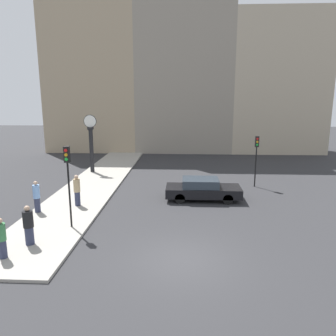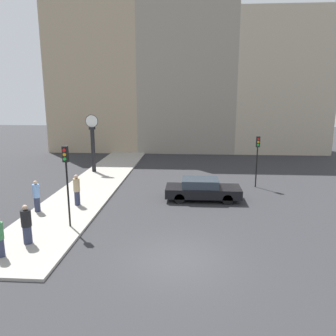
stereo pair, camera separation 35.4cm
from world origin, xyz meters
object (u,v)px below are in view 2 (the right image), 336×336
at_px(sedan_car, 202,189).
at_px(street_clock, 93,144).
at_px(traffic_light_far, 257,151).
at_px(pedestrian_blue_stripe, 37,196).
at_px(pedestrian_tan_coat, 77,190).
at_px(traffic_light_near, 66,170).
at_px(pedestrian_black_jacket, 27,225).

relative_size(sedan_car, street_clock, 0.97).
xyz_separation_m(traffic_light_far, pedestrian_blue_stripe, (-13.20, -6.35, -1.62)).
bearing_deg(pedestrian_blue_stripe, street_clock, 88.21).
bearing_deg(pedestrian_tan_coat, pedestrian_blue_stripe, -146.88).
bearing_deg(sedan_car, pedestrian_tan_coat, -165.73).
xyz_separation_m(traffic_light_near, street_clock, (-2.27, 11.88, -0.47)).
bearing_deg(street_clock, pedestrian_blue_stripe, -91.79).
distance_m(traffic_light_far, pedestrian_black_jacket, 15.74).
height_order(sedan_car, traffic_light_near, traffic_light_near).
relative_size(sedan_car, pedestrian_blue_stripe, 2.66).
bearing_deg(pedestrian_tan_coat, street_clock, 100.12).
bearing_deg(traffic_light_far, sedan_car, -140.47).
bearing_deg(street_clock, pedestrian_black_jacket, -85.35).
xyz_separation_m(street_clock, pedestrian_black_jacket, (1.13, -13.87, -1.52)).
relative_size(traffic_light_near, traffic_light_far, 1.09).
bearing_deg(pedestrian_blue_stripe, traffic_light_far, 25.69).
distance_m(sedan_car, traffic_light_near, 8.69).
bearing_deg(traffic_light_near, street_clock, 100.83).
xyz_separation_m(sedan_car, pedestrian_blue_stripe, (-9.26, -3.10, 0.31)).
distance_m(pedestrian_black_jacket, pedestrian_tan_coat, 5.21).
height_order(street_clock, pedestrian_blue_stripe, street_clock).
xyz_separation_m(pedestrian_black_jacket, pedestrian_blue_stripe, (-1.44, 3.98, 0.02)).
height_order(sedan_car, pedestrian_blue_stripe, pedestrian_blue_stripe).
bearing_deg(sedan_car, pedestrian_black_jacket, -137.88).
bearing_deg(pedestrian_tan_coat, traffic_light_near, -77.26).
bearing_deg(pedestrian_black_jacket, traffic_light_near, 60.08).
distance_m(street_clock, pedestrian_blue_stripe, 10.02).
bearing_deg(pedestrian_blue_stripe, pedestrian_tan_coat, 33.12).
height_order(traffic_light_near, pedestrian_black_jacket, traffic_light_near).
relative_size(street_clock, pedestrian_blue_stripe, 2.73).
bearing_deg(pedestrian_blue_stripe, pedestrian_black_jacket, -70.10).
xyz_separation_m(traffic_light_near, pedestrian_black_jacket, (-1.15, -1.99, -1.99)).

